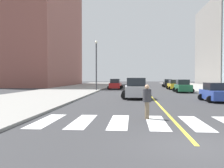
{
  "coord_description": "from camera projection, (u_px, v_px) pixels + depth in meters",
  "views": [
    {
      "loc": [
        -2.03,
        -7.92,
        2.19
      ],
      "look_at": [
        -4.95,
        26.45,
        1.19
      ],
      "focal_mm": 39.63,
      "sensor_mm": 36.0,
      "label": 1
    }
  ],
  "objects": [
    {
      "name": "low_rise_brick_west",
      "position": [
        38.0,
        32.0,
        63.32
      ],
      "size": [
        16.0,
        32.0,
        27.18
      ],
      "primitive_type": "cube",
      "color": "#8B5047",
      "rests_on": "ground"
    },
    {
      "name": "crosswalk_paint",
      "position": [
        176.0,
        123.0,
        11.76
      ],
      "size": [
        13.5,
        4.0,
        0.01
      ],
      "color": "silver",
      "rests_on": "ground"
    },
    {
      "name": "car_blue_fourth",
      "position": [
        215.0,
        93.0,
        21.82
      ],
      "size": [
        2.45,
        3.82,
        1.67
      ],
      "rotation": [
        0.0,
        0.0,
        3.19
      ],
      "color": "#2D479E",
      "rests_on": "ground"
    },
    {
      "name": "ground_plane",
      "position": [
        197.0,
        146.0,
        7.78
      ],
      "size": [
        220.0,
        220.0,
        0.0
      ],
      "primitive_type": "plane",
      "color": "#333335"
    },
    {
      "name": "pedestrian_crossing",
      "position": [
        147.0,
        100.0,
        12.85
      ],
      "size": [
        0.44,
        0.44,
        1.79
      ],
      "rotation": [
        0.0,
        0.0,
        4.79
      ],
      "color": "brown",
      "rests_on": "ground"
    },
    {
      "name": "street_lamp",
      "position": [
        96.0,
        61.0,
        38.28
      ],
      "size": [
        0.44,
        0.44,
        7.64
      ],
      "color": "#38383D",
      "rests_on": "sidewalk_kerb_west"
    },
    {
      "name": "car_black_second",
      "position": [
        168.0,
        83.0,
        52.27
      ],
      "size": [
        2.44,
        3.83,
        1.69
      ],
      "rotation": [
        0.0,
        0.0,
        3.11
      ],
      "color": "black",
      "rests_on": "ground"
    },
    {
      "name": "lane_divider_paint",
      "position": [
        143.0,
        88.0,
        47.62
      ],
      "size": [
        0.16,
        80.0,
        0.01
      ],
      "primitive_type": "cube",
      "color": "yellow",
      "rests_on": "ground"
    },
    {
      "name": "car_silver_nearest",
      "position": [
        136.0,
        89.0,
        24.91
      ],
      "size": [
        3.0,
        4.73,
        2.09
      ],
      "rotation": [
        0.0,
        0.0,
        0.03
      ],
      "color": "#B7B7BC",
      "rests_on": "ground"
    },
    {
      "name": "sidewalk_kerb_west",
      "position": [
        45.0,
        95.0,
        28.73
      ],
      "size": [
        10.0,
        120.0,
        0.15
      ],
      "primitive_type": "cube",
      "color": "gray",
      "rests_on": "ground"
    },
    {
      "name": "car_red_sixth",
      "position": [
        115.0,
        84.0,
        43.7
      ],
      "size": [
        2.65,
        4.17,
        1.84
      ],
      "rotation": [
        0.0,
        0.0,
        -0.03
      ],
      "color": "red",
      "rests_on": "ground"
    },
    {
      "name": "car_green_third",
      "position": [
        183.0,
        86.0,
        34.56
      ],
      "size": [
        2.56,
        4.08,
        1.82
      ],
      "rotation": [
        0.0,
        0.0,
        3.13
      ],
      "color": "#236B42",
      "rests_on": "ground"
    },
    {
      "name": "car_yellow_fifth",
      "position": [
        174.0,
        85.0,
        42.17
      ],
      "size": [
        2.47,
        3.88,
        1.71
      ],
      "rotation": [
        0.0,
        0.0,
        3.18
      ],
      "color": "gold",
      "rests_on": "ground"
    }
  ]
}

